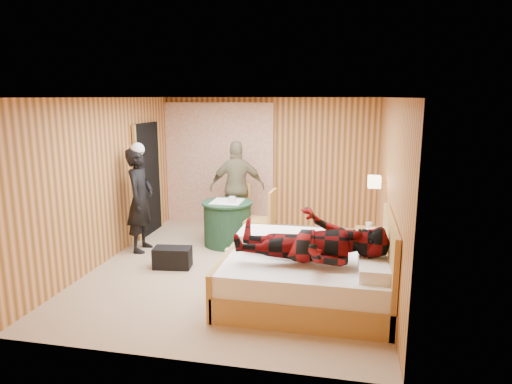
% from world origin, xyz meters
% --- Properties ---
extents(floor, '(4.20, 5.00, 0.01)m').
position_xyz_m(floor, '(0.00, 0.00, 0.00)').
color(floor, tan).
rests_on(floor, ground).
extents(ceiling, '(4.20, 5.00, 0.01)m').
position_xyz_m(ceiling, '(0.00, 0.00, 2.50)').
color(ceiling, silver).
rests_on(ceiling, wall_back).
extents(wall_back, '(4.20, 0.02, 2.50)m').
position_xyz_m(wall_back, '(0.00, 2.50, 1.25)').
color(wall_back, '#D78B52').
rests_on(wall_back, floor).
extents(wall_left, '(0.02, 5.00, 2.50)m').
position_xyz_m(wall_left, '(-2.10, 0.00, 1.25)').
color(wall_left, '#D78B52').
rests_on(wall_left, floor).
extents(wall_right, '(0.02, 5.00, 2.50)m').
position_xyz_m(wall_right, '(2.10, 0.00, 1.25)').
color(wall_right, '#D78B52').
rests_on(wall_right, floor).
extents(curtain, '(2.20, 0.08, 2.40)m').
position_xyz_m(curtain, '(-1.00, 2.43, 1.20)').
color(curtain, beige).
rests_on(curtain, floor).
extents(doorway, '(0.06, 0.90, 2.05)m').
position_xyz_m(doorway, '(-2.06, 1.40, 1.02)').
color(doorway, black).
rests_on(doorway, floor).
extents(wall_lamp, '(0.26, 0.24, 0.16)m').
position_xyz_m(wall_lamp, '(1.92, 0.45, 1.30)').
color(wall_lamp, gold).
rests_on(wall_lamp, wall_right).
extents(bed, '(2.07, 1.63, 1.12)m').
position_xyz_m(bed, '(1.12, -0.92, 0.32)').
color(bed, tan).
rests_on(bed, floor).
extents(nightstand, '(0.41, 0.56, 0.54)m').
position_xyz_m(nightstand, '(1.88, 0.50, 0.28)').
color(nightstand, tan).
rests_on(nightstand, floor).
extents(round_table, '(0.87, 0.87, 0.77)m').
position_xyz_m(round_table, '(-0.46, 1.03, 0.39)').
color(round_table, '#1F4430').
rests_on(round_table, floor).
extents(chair_far, '(0.48, 0.48, 0.93)m').
position_xyz_m(chair_far, '(-0.44, 1.71, 0.54)').
color(chair_far, tan).
rests_on(chair_far, floor).
extents(chair_near, '(0.49, 0.49, 1.02)m').
position_xyz_m(chair_near, '(0.23, 0.87, 0.59)').
color(chair_near, tan).
rests_on(chair_near, floor).
extents(duffel_bag, '(0.58, 0.36, 0.31)m').
position_xyz_m(duffel_bag, '(-0.98, -0.20, 0.16)').
color(duffel_bag, black).
rests_on(duffel_bag, floor).
extents(sneaker_left, '(0.27, 0.12, 0.12)m').
position_xyz_m(sneaker_left, '(-0.20, 0.46, 0.06)').
color(sneaker_left, white).
rests_on(sneaker_left, floor).
extents(sneaker_right, '(0.30, 0.14, 0.13)m').
position_xyz_m(sneaker_right, '(0.09, 0.29, 0.06)').
color(sneaker_right, white).
rests_on(sneaker_right, floor).
extents(woman_standing, '(0.45, 0.65, 1.71)m').
position_xyz_m(woman_standing, '(-1.77, 0.46, 0.86)').
color(woman_standing, black).
rests_on(woman_standing, floor).
extents(man_at_table, '(1.08, 0.66, 1.72)m').
position_xyz_m(man_at_table, '(-0.46, 1.75, 0.86)').
color(man_at_table, '#726A4C').
rests_on(man_at_table, floor).
extents(man_on_bed, '(0.86, 0.67, 1.77)m').
position_xyz_m(man_on_bed, '(1.15, -1.15, 0.99)').
color(man_on_bed, '#5F0909').
rests_on(man_on_bed, bed).
extents(book_lower, '(0.24, 0.27, 0.02)m').
position_xyz_m(book_lower, '(1.88, 0.45, 0.55)').
color(book_lower, white).
rests_on(book_lower, nightstand).
extents(book_upper, '(0.21, 0.25, 0.02)m').
position_xyz_m(book_upper, '(1.88, 0.45, 0.57)').
color(book_upper, white).
rests_on(book_upper, nightstand).
extents(cup_nightstand, '(0.13, 0.13, 0.09)m').
position_xyz_m(cup_nightstand, '(1.88, 0.63, 0.59)').
color(cup_nightstand, white).
rests_on(cup_nightstand, nightstand).
extents(cup_table, '(0.14, 0.14, 0.10)m').
position_xyz_m(cup_table, '(-0.36, 0.98, 0.82)').
color(cup_table, white).
rests_on(cup_table, round_table).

